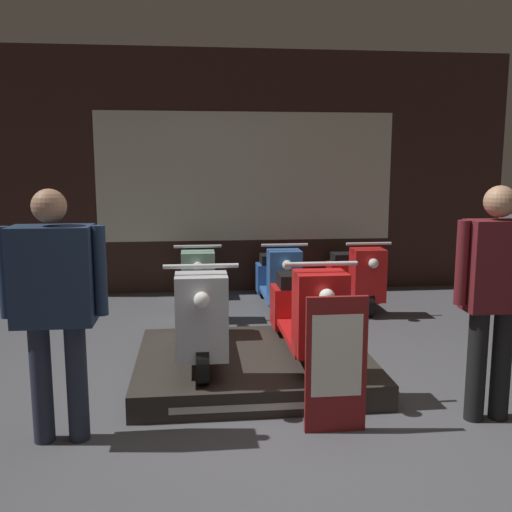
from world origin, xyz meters
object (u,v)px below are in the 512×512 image
Objects in this scene: scooter_backrow_1 at (277,279)px; scooter_display_right at (305,313)px; price_sign_board at (336,364)px; scooter_display_left at (201,316)px; scooter_backrow_2 at (354,278)px; person_right_browsing at (494,288)px; person_left_browsing at (54,294)px; scooter_backrow_0 at (198,281)px.

scooter_display_right is at bearing -92.63° from scooter_backrow_1.
scooter_display_left is at bearing 130.51° from price_sign_board.
scooter_display_right is 2.53m from scooter_backrow_2.
person_right_browsing is 1.76× the size of price_sign_board.
scooter_display_right is at bearing 28.04° from person_left_browsing.
scooter_backrow_0 is at bearing 74.63° from person_left_browsing.
scooter_display_left is at bearing 154.30° from person_right_browsing.
scooter_backrow_2 is at bearing 0.00° from scooter_backrow_1.
price_sign_board is at bearing -176.34° from person_right_browsing.
scooter_backrow_0 is 1.72× the size of price_sign_board.
scooter_backrow_2 is 0.98× the size of person_right_browsing.
scooter_backrow_2 is 3.45m from price_sign_board.
price_sign_board reaches higher than scooter_backrow_1.
scooter_backrow_1 is (0.96, 0.00, 0.00)m from scooter_backrow_0.
price_sign_board is (-1.06, -3.29, 0.12)m from scooter_backrow_2.
scooter_display_left is 1.72× the size of price_sign_board.
scooter_backrow_1 is at bearing 67.51° from scooter_display_left.
person_right_browsing is at bearing 0.00° from person_left_browsing.
scooter_display_right is at bearing 0.00° from scooter_display_left.
scooter_backrow_0 and scooter_backrow_2 have the same top height.
scooter_backrow_2 is (0.96, 0.00, 0.00)m from scooter_backrow_1.
person_right_browsing reaches higher than scooter_backrow_1.
person_right_browsing reaches higher than scooter_display_right.
scooter_backrow_2 is at bearing 65.12° from scooter_display_right.
scooter_backrow_0 is at bearing 180.00° from scooter_backrow_2.
scooter_backrow_2 is at bearing 0.00° from scooter_backrow_0.
scooter_display_left is 1.00× the size of scooter_backrow_2.
price_sign_board is at bearing -91.73° from scooter_backrow_1.
scooter_display_right is 0.98× the size of person_left_browsing.
scooter_backrow_1 is 3.29m from price_sign_board.
person_left_browsing reaches higher than scooter_display_left.
person_right_browsing is (0.02, -3.22, 0.58)m from scooter_backrow_2.
scooter_display_right reaches higher than scooter_backrow_0.
scooter_backrow_0 is 3.40m from price_sign_board.
scooter_backrow_1 is at bearing 0.00° from scooter_backrow_0.
person_left_browsing reaches higher than scooter_backrow_2.
scooter_backrow_2 is at bearing 48.97° from person_left_browsing.
scooter_display_right is at bearing -114.88° from scooter_backrow_2.
scooter_backrow_2 is (1.92, 0.00, 0.00)m from scooter_backrow_0.
price_sign_board is at bearing -89.67° from scooter_display_right.
scooter_backrow_0 is 1.00× the size of scooter_backrow_1.
price_sign_board is (0.86, -3.29, 0.12)m from scooter_backrow_0.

